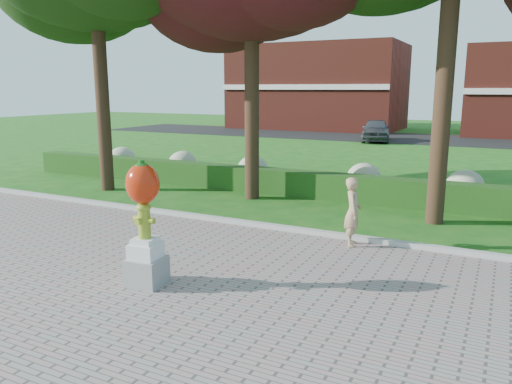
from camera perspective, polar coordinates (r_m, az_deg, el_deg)
ground at (r=9.67m, az=-6.25°, el=-8.70°), size 100.00×100.00×0.00m
walkway at (r=6.98m, az=-25.34°, el=-18.09°), size 40.00×14.00×0.04m
curb at (r=12.14m, az=1.47°, el=-3.99°), size 40.00×0.18×0.15m
lawn_hedge at (r=15.68m, az=7.74°, el=0.73°), size 24.00×0.70×0.80m
hydrangea_row at (r=16.43m, az=10.78°, el=1.66°), size 20.10×1.10×0.99m
street at (r=36.08m, az=18.79°, el=5.77°), size 50.00×8.00×0.02m
building_left at (r=44.19m, az=7.08°, el=11.81°), size 14.00×8.00×7.00m
hydrant_sculpture at (r=8.64m, az=-12.66°, el=-3.14°), size 0.65×0.65×2.17m
woman at (r=10.86m, az=11.01°, el=-2.22°), size 0.50×0.62×1.49m
parked_car at (r=33.57m, az=13.53°, el=6.93°), size 2.56×4.52×1.45m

